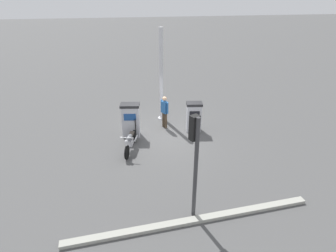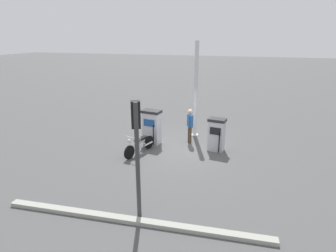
{
  "view_description": "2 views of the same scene",
  "coord_description": "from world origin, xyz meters",
  "views": [
    {
      "loc": [
        11.45,
        -1.78,
        6.31
      ],
      "look_at": [
        0.45,
        0.13,
        0.71
      ],
      "focal_mm": 29.48,
      "sensor_mm": 36.0,
      "label": 1
    },
    {
      "loc": [
        11.56,
        2.84,
        4.92
      ],
      "look_at": [
        0.39,
        -0.53,
        1.15
      ],
      "focal_mm": 30.16,
      "sensor_mm": 36.0,
      "label": 2
    }
  ],
  "objects": [
    {
      "name": "road_edge_kerb",
      "position": [
        5.54,
        0.0,
        0.06
      ],
      "size": [
        0.74,
        7.62,
        0.12
      ],
      "color": "#9E9E93",
      "rests_on": "ground"
    },
    {
      "name": "canopy_support_pole",
      "position": [
        -1.95,
        0.19,
        2.27
      ],
      "size": [
        0.4,
        0.4,
        4.69
      ],
      "color": "silver",
      "rests_on": "ground"
    },
    {
      "name": "attendant_person",
      "position": [
        -0.85,
        0.18,
        0.94
      ],
      "size": [
        0.55,
        0.34,
        1.64
      ],
      "color": "#473828",
      "rests_on": "ground"
    },
    {
      "name": "fuel_pump_far",
      "position": [
        -0.25,
        1.51,
        0.75
      ],
      "size": [
        0.63,
        0.81,
        1.48
      ],
      "color": "silver",
      "rests_on": "ground"
    },
    {
      "name": "roadside_traffic_light",
      "position": [
        5.18,
        0.06,
        2.3
      ],
      "size": [
        0.4,
        0.3,
        3.33
      ],
      "color": "#38383A",
      "rests_on": "ground"
    },
    {
      "name": "motorcycle_near_pump",
      "position": [
        1.09,
        -1.62,
        0.44
      ],
      "size": [
        1.91,
        0.79,
        0.93
      ],
      "color": "black",
      "rests_on": "ground"
    },
    {
      "name": "ground_plane",
      "position": [
        0.0,
        0.0,
        0.0
      ],
      "size": [
        120.0,
        120.0,
        0.0
      ],
      "primitive_type": "plane",
      "color": "#4C4C4C"
    },
    {
      "name": "fuel_pump_near",
      "position": [
        -0.25,
        -1.51,
        0.82
      ],
      "size": [
        0.68,
        0.93,
        1.62
      ],
      "color": "silver",
      "rests_on": "ground"
    }
  ]
}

